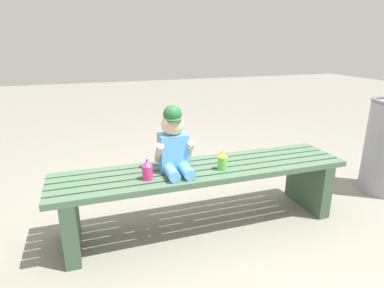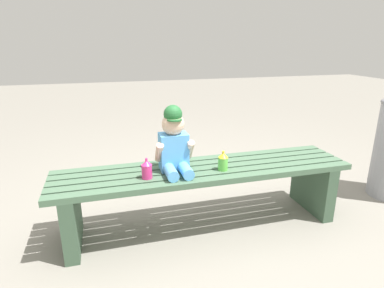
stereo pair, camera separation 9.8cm
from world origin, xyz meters
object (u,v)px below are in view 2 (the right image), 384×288
at_px(child_figure, 174,143).
at_px(sippy_cup_right, 223,161).
at_px(park_bench, 204,185).
at_px(sippy_cup_left, 147,169).

bearing_deg(child_figure, sippy_cup_right, -14.88).
bearing_deg(park_bench, sippy_cup_right, -34.60).
bearing_deg(sippy_cup_left, park_bench, 10.27).
distance_m(child_figure, sippy_cup_left, 0.23).
xyz_separation_m(child_figure, sippy_cup_left, (-0.18, -0.08, -0.12)).
height_order(park_bench, sippy_cup_right, sippy_cup_right).
bearing_deg(sippy_cup_right, park_bench, 145.40).
height_order(park_bench, sippy_cup_left, sippy_cup_left).
distance_m(park_bench, sippy_cup_right, 0.22).
relative_size(park_bench, sippy_cup_right, 15.11).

